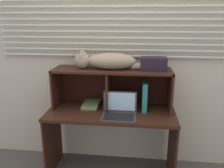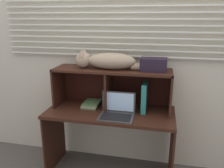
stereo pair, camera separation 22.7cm
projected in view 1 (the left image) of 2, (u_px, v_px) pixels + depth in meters
The scene contains 8 objects.
back_panel_with_blinds at pixel (114, 53), 2.47m from camera, with size 4.40×0.08×2.50m.
desk at pixel (111, 124), 2.36m from camera, with size 1.28×0.55×0.72m.
hutch_shelf_unit at pixel (112, 80), 2.36m from camera, with size 1.19×0.33×0.41m.
cat at pixel (107, 61), 2.28m from camera, with size 0.86×0.20×0.20m.
laptop at pixel (119, 111), 2.20m from camera, with size 0.33×0.25×0.22m.
binder_upright at pixel (145, 95), 2.33m from camera, with size 0.05×0.24×0.29m, color #247670.
book_stack at pixel (91, 104), 2.43m from camera, with size 0.18×0.23×0.05m.
storage_box at pixel (153, 64), 2.24m from camera, with size 0.25×0.16×0.13m, color black.
Camera 1 is at (0.26, -1.90, 1.62)m, focal length 36.92 mm.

